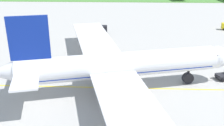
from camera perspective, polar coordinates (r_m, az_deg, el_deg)
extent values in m
plane|color=#ADAAA5|center=(57.19, 3.48, -4.44)|extent=(600.00, 600.00, 0.00)
cube|color=yellow|center=(55.33, 3.51, -5.39)|extent=(280.00, 0.36, 0.01)
cylinder|color=white|center=(52.16, 1.73, -0.36)|extent=(39.43, 14.74, 4.96)
cube|color=navy|center=(52.49, 1.72, -1.24)|extent=(37.80, 13.96, 0.60)
sphere|color=white|center=(60.47, 21.55, 1.25)|extent=(4.71, 4.71, 4.71)
cone|color=white|center=(51.73, -22.63, -1.88)|extent=(6.35, 5.46, 4.22)
cube|color=navy|center=(48.95, -17.46, 5.11)|extent=(7.00, 2.27, 7.94)
cube|color=white|center=(55.48, -17.23, 0.84)|extent=(6.20, 8.78, 0.35)
cube|color=white|center=(46.35, -18.08, -3.47)|extent=(6.20, 8.78, 0.35)
cube|color=white|center=(70.77, -3.73, 5.12)|extent=(17.34, 36.55, 0.40)
cylinder|color=#B7BABF|center=(63.94, -1.58, 1.89)|extent=(5.25, 3.83, 2.73)
cylinder|color=black|center=(64.38, 0.49, 2.04)|extent=(1.12, 2.88, 2.87)
cylinder|color=#B7BABF|center=(42.35, 4.62, -9.27)|extent=(5.25, 3.83, 2.73)
cylinder|color=black|center=(43.01, 7.67, -8.88)|extent=(1.12, 2.88, 2.87)
cylinder|color=black|center=(58.67, 16.08, -2.30)|extent=(0.52, 0.52, 1.92)
cylinder|color=black|center=(59.05, 15.98, -3.15)|extent=(2.55, 1.62, 2.36)
cylinder|color=black|center=(55.28, -2.13, -2.92)|extent=(0.52, 0.52, 1.92)
cylinder|color=black|center=(55.69, -2.12, -3.82)|extent=(2.55, 1.62, 2.36)
cylinder|color=black|center=(50.67, -1.09, -5.35)|extent=(0.52, 0.52, 1.92)
cylinder|color=black|center=(51.11, -1.09, -6.30)|extent=(2.55, 1.62, 2.36)
cube|color=black|center=(59.86, 21.03, 1.76)|extent=(2.62, 4.04, 0.89)
sphere|color=black|center=(53.03, -14.85, -0.21)|extent=(0.35, 0.35, 0.35)
sphere|color=black|center=(52.93, -10.81, 0.10)|extent=(0.35, 0.35, 0.35)
sphere|color=black|center=(53.09, -6.77, 0.42)|extent=(0.35, 0.35, 0.35)
sphere|color=black|center=(53.51, -2.78, 0.73)|extent=(0.35, 0.35, 0.35)
sphere|color=black|center=(54.19, 1.13, 1.03)|extent=(0.35, 0.35, 0.35)
sphere|color=black|center=(55.12, 4.93, 1.32)|extent=(0.35, 0.35, 0.35)
sphere|color=black|center=(56.28, 8.58, 1.59)|extent=(0.35, 0.35, 0.35)
sphere|color=black|center=(57.66, 12.08, 1.84)|extent=(0.35, 0.35, 0.35)
sphere|color=black|center=(59.25, 15.40, 2.07)|extent=(0.35, 0.35, 0.35)
cylinder|color=black|center=(62.33, 21.00, -3.03)|extent=(1.77, 0.57, 0.12)
cylinder|color=black|center=(62.41, 22.72, -3.42)|extent=(0.96, 0.57, 0.90)
cylinder|color=black|center=(64.05, 21.64, -2.60)|extent=(0.96, 0.57, 0.90)
cylinder|color=black|center=(59.25, 5.74, -3.10)|extent=(0.12, 0.12, 0.81)
cylinder|color=orange|center=(58.85, 5.77, -2.57)|extent=(0.09, 0.09, 0.52)
cylinder|color=black|center=(59.43, 5.74, -3.02)|extent=(0.12, 0.12, 0.81)
cylinder|color=orange|center=(59.28, 5.76, -2.38)|extent=(0.09, 0.09, 0.52)
cube|color=orange|center=(59.05, 5.77, -2.45)|extent=(0.25, 0.43, 0.57)
sphere|color=tan|center=(58.89, 5.78, -2.09)|extent=(0.22, 0.22, 0.22)
cube|color=black|center=(93.15, -2.27, 7.24)|extent=(4.03, 2.44, 2.67)
cube|color=black|center=(93.33, -3.79, 6.91)|extent=(1.67, 2.16, 1.63)
cube|color=#263347|center=(93.27, -4.23, 7.09)|extent=(0.22, 1.79, 0.72)
cylinder|color=black|center=(92.52, -3.80, 6.25)|extent=(0.92, 0.37, 0.90)
cylinder|color=black|center=(94.57, -3.76, 6.60)|extent=(0.92, 0.37, 0.90)
cylinder|color=black|center=(92.47, -1.65, 6.28)|extent=(0.92, 0.37, 0.90)
cylinder|color=black|center=(94.53, -1.66, 6.63)|extent=(0.92, 0.37, 0.90)
cube|color=yellow|center=(94.16, -19.42, 6.07)|extent=(4.94, 3.37, 2.36)
cube|color=yellow|center=(92.62, -17.93, 5.79)|extent=(2.25, 2.61, 1.71)
cube|color=#263347|center=(92.08, -17.53, 5.97)|extent=(0.55, 1.94, 0.75)
cylinder|color=black|center=(93.78, -17.48, 5.49)|extent=(0.95, 0.51, 0.90)
cylinder|color=black|center=(91.92, -18.27, 5.08)|extent=(0.95, 0.51, 0.90)
cylinder|color=black|center=(96.02, -19.49, 5.62)|extent=(0.95, 0.51, 0.90)
cylinder|color=black|center=(94.21, -20.30, 5.21)|extent=(0.95, 0.51, 0.90)
cylinder|color=black|center=(108.76, 22.78, 6.97)|extent=(0.93, 0.42, 0.90)
cylinder|color=black|center=(106.85, 22.98, 6.69)|extent=(0.93, 0.42, 0.90)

